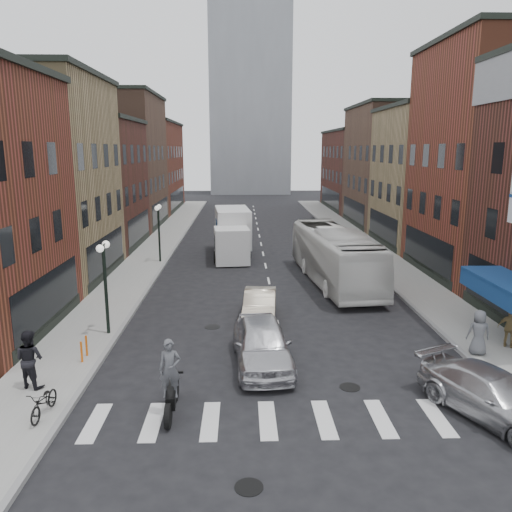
{
  "coord_description": "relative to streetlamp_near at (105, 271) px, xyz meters",
  "views": [
    {
      "loc": [
        -1.63,
        -16.48,
        7.92
      ],
      "look_at": [
        -0.96,
        6.82,
        2.89
      ],
      "focal_mm": 35.0,
      "sensor_mm": 36.0,
      "label": 1
    }
  ],
  "objects": [
    {
      "name": "ground",
      "position": [
        7.4,
        -4.0,
        -2.91
      ],
      "size": [
        160.0,
        160.0,
        0.0
      ],
      "primitive_type": "plane",
      "color": "black",
      "rests_on": "ground"
    },
    {
      "name": "sidewalk_left",
      "position": [
        -1.1,
        18.0,
        -2.84
      ],
      "size": [
        3.0,
        74.0,
        0.15
      ],
      "primitive_type": "cube",
      "color": "gray",
      "rests_on": "ground"
    },
    {
      "name": "sidewalk_right",
      "position": [
        15.9,
        18.0,
        -2.84
      ],
      "size": [
        3.0,
        74.0,
        0.15
      ],
      "primitive_type": "cube",
      "color": "gray",
      "rests_on": "ground"
    },
    {
      "name": "curb_left",
      "position": [
        0.4,
        18.0,
        -2.91
      ],
      "size": [
        0.2,
        74.0,
        0.16
      ],
      "primitive_type": "cube",
      "color": "gray",
      "rests_on": "ground"
    },
    {
      "name": "curb_right",
      "position": [
        14.4,
        18.0,
        -2.91
      ],
      "size": [
        0.2,
        74.0,
        0.16
      ],
      "primitive_type": "cube",
      "color": "gray",
      "rests_on": "ground"
    },
    {
      "name": "crosswalk_stripes",
      "position": [
        7.4,
        -7.0,
        -2.91
      ],
      "size": [
        12.0,
        2.2,
        0.01
      ],
      "primitive_type": "cube",
      "color": "silver",
      "rests_on": "ground"
    },
    {
      "name": "bldg_left_mid_a",
      "position": [
        -7.59,
        10.0,
        3.24
      ],
      "size": [
        10.3,
        10.2,
        12.3
      ],
      "color": "olive",
      "rests_on": "ground"
    },
    {
      "name": "bldg_left_mid_b",
      "position": [
        -7.59,
        20.0,
        2.24
      ],
      "size": [
        10.3,
        10.2,
        10.3
      ],
      "color": "#462319",
      "rests_on": "ground"
    },
    {
      "name": "bldg_left_far_a",
      "position": [
        -7.59,
        31.0,
        3.74
      ],
      "size": [
        10.3,
        12.2,
        13.3
      ],
      "color": "brown",
      "rests_on": "ground"
    },
    {
      "name": "bldg_left_far_b",
      "position": [
        -7.59,
        45.0,
        2.74
      ],
      "size": [
        10.3,
        16.2,
        11.3
      ],
      "color": "brown",
      "rests_on": "ground"
    },
    {
      "name": "bldg_right_mid_b",
      "position": [
        22.39,
        20.0,
        2.74
      ],
      "size": [
        10.3,
        10.2,
        11.3
      ],
      "color": "olive",
      "rests_on": "ground"
    },
    {
      "name": "bldg_right_far_a",
      "position": [
        22.39,
        31.0,
        3.24
      ],
      "size": [
        10.3,
        12.2,
        12.3
      ],
      "color": "brown",
      "rests_on": "ground"
    },
    {
      "name": "bldg_right_far_b",
      "position": [
        22.39,
        45.0,
        2.24
      ],
      "size": [
        10.3,
        16.2,
        10.3
      ],
      "color": "#462319",
      "rests_on": "ground"
    },
    {
      "name": "awning_blue",
      "position": [
        16.33,
        -1.5,
        -0.28
      ],
      "size": [
        1.8,
        5.0,
        0.78
      ],
      "color": "navy",
      "rests_on": "ground"
    },
    {
      "name": "distant_tower",
      "position": [
        7.4,
        74.0,
        22.09
      ],
      "size": [
        14.0,
        14.0,
        50.0
      ],
      "primitive_type": "cube",
      "color": "#9399A0",
      "rests_on": "ground"
    },
    {
      "name": "streetlamp_near",
      "position": [
        0.0,
        0.0,
        0.0
      ],
      "size": [
        0.32,
        1.22,
        4.11
      ],
      "color": "black",
      "rests_on": "ground"
    },
    {
      "name": "streetlamp_far",
      "position": [
        0.0,
        14.0,
        0.0
      ],
      "size": [
        0.32,
        1.22,
        4.11
      ],
      "color": "black",
      "rests_on": "ground"
    },
    {
      "name": "bike_rack",
      "position": [
        -0.2,
        -2.7,
        -2.36
      ],
      "size": [
        0.08,
        0.68,
        0.8
      ],
      "color": "#D8590C",
      "rests_on": "sidewalk_left"
    },
    {
      "name": "box_truck",
      "position": [
        5.06,
        16.3,
        -1.2
      ],
      "size": [
        2.9,
        8.14,
        3.46
      ],
      "rotation": [
        0.0,
        0.0,
        0.09
      ],
      "color": "silver",
      "rests_on": "ground"
    },
    {
      "name": "motorcycle_rider",
      "position": [
        3.6,
        -6.56,
        -1.78
      ],
      "size": [
        0.69,
        2.37,
        2.41
      ],
      "rotation": [
        0.0,
        0.0,
        0.08
      ],
      "color": "black",
      "rests_on": "ground"
    },
    {
      "name": "transit_bus",
      "position": [
        11.3,
        8.54,
        -1.27
      ],
      "size": [
        3.86,
        12.0,
        3.29
      ],
      "primitive_type": "imported",
      "rotation": [
        0.0,
        0.0,
        0.09
      ],
      "color": "silver",
      "rests_on": "ground"
    },
    {
      "name": "sedan_left_near",
      "position": [
        6.49,
        -3.11,
        -2.06
      ],
      "size": [
        2.36,
        5.16,
        1.71
      ],
      "primitive_type": "imported",
      "rotation": [
        0.0,
        0.0,
        0.07
      ],
      "color": "silver",
      "rests_on": "ground"
    },
    {
      "name": "sedan_left_far",
      "position": [
        6.6,
        2.0,
        -2.22
      ],
      "size": [
        1.8,
        4.32,
        1.39
      ],
      "primitive_type": "imported",
      "rotation": [
        0.0,
        0.0,
        -0.08
      ],
      "color": "beige",
      "rests_on": "ground"
    },
    {
      "name": "curb_car",
      "position": [
        13.25,
        -7.03,
        -2.2
      ],
      "size": [
        3.9,
        5.27,
        1.42
      ],
      "primitive_type": "imported",
      "rotation": [
        0.0,
        0.0,
        0.44
      ],
      "color": "#B3B4B8",
      "rests_on": "ground"
    },
    {
      "name": "parked_bicycle",
      "position": [
        -0.12,
        -6.79,
        -2.33
      ],
      "size": [
        0.68,
        1.67,
        0.86
      ],
      "primitive_type": "imported",
      "rotation": [
        0.0,
        0.0,
        -0.07
      ],
      "color": "black",
      "rests_on": "sidewalk_left"
    },
    {
      "name": "ped_left_solo",
      "position": [
        -1.27,
        -4.91,
        -1.78
      ],
      "size": [
        1.09,
        0.87,
        1.97
      ],
      "primitive_type": "imported",
      "rotation": [
        0.0,
        0.0,
        2.77
      ],
      "color": "black",
      "rests_on": "sidewalk_left"
    },
    {
      "name": "ped_right_b",
      "position": [
        16.42,
        -2.03,
        -1.97
      ],
      "size": [
        1.03,
        0.91,
        1.59
      ],
      "primitive_type": "imported",
      "rotation": [
        0.0,
        0.0,
        2.54
      ],
      "color": "olive",
      "rests_on": "sidewalk_right"
    },
    {
      "name": "ped_right_c",
      "position": [
        14.83,
        -2.69,
        -1.88
      ],
      "size": [
        0.92,
        0.66,
        1.76
      ],
      "primitive_type": "imported",
      "rotation": [
        0.0,
        0.0,
        3.02
      ],
      "color": "#5C5E64",
      "rests_on": "sidewalk_right"
    }
  ]
}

